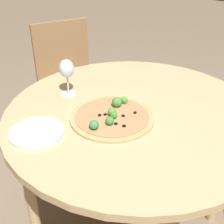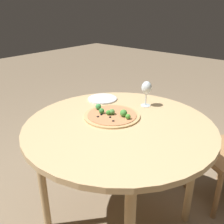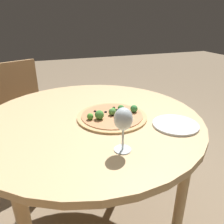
# 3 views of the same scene
# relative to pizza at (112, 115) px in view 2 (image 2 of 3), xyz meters

# --- Properties ---
(ground_plane) EXTENTS (12.00, 12.00, 0.00)m
(ground_plane) POSITION_rel_pizza_xyz_m (-0.10, 0.05, -0.79)
(ground_plane) COLOR #847056
(dining_table) EXTENTS (1.09, 1.09, 0.78)m
(dining_table) POSITION_rel_pizza_xyz_m (-0.10, 0.05, -0.09)
(dining_table) COLOR tan
(dining_table) RESTS_ON ground_plane
(pizza) EXTENTS (0.34, 0.34, 0.06)m
(pizza) POSITION_rel_pizza_xyz_m (0.00, 0.00, 0.00)
(pizza) COLOR tan
(pizza) RESTS_ON dining_table
(wine_glass) EXTENTS (0.07, 0.07, 0.17)m
(wine_glass) POSITION_rel_pizza_xyz_m (-0.06, -0.28, 0.11)
(wine_glass) COLOR silver
(wine_glass) RESTS_ON dining_table
(plate_near) EXTENTS (0.21, 0.21, 0.01)m
(plate_near) POSITION_rel_pizza_xyz_m (0.24, -0.18, -0.01)
(plate_near) COLOR silver
(plate_near) RESTS_ON dining_table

